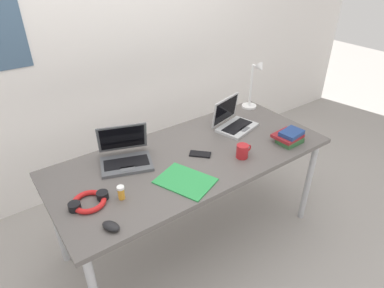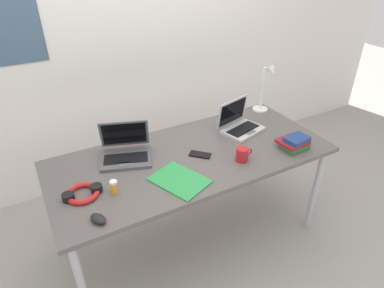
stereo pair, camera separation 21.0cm
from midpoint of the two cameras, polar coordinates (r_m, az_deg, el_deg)
ground_plane at (r=2.62m, az=-2.38°, el=-15.55°), size 12.00×12.00×0.00m
wall_back at (r=2.85m, az=-15.96°, el=17.86°), size 6.00×0.13×2.60m
desk at (r=2.17m, az=-2.77°, el=-3.16°), size 1.80×0.80×0.74m
desk_lamp at (r=2.69m, az=8.38°, el=9.79°), size 0.12×0.18×0.40m
laptop_front_left at (r=2.44m, az=4.67°, el=3.70°), size 0.34×0.29×0.22m
laptop_near_lamp at (r=2.11m, az=-14.16°, el=-2.04°), size 0.38×0.36×0.22m
computer_mouse at (r=1.70m, az=-17.26°, el=-13.41°), size 0.09×0.11×0.03m
cell_phone at (r=2.13m, az=-1.40°, el=-1.83°), size 0.14×0.14×0.01m
headphones at (r=1.87m, az=-20.35°, el=-9.32°), size 0.21×0.18×0.04m
pill_bottle at (r=1.83m, az=-15.30°, el=-8.10°), size 0.04×0.04×0.08m
book_stack at (r=2.31m, az=13.88°, el=1.11°), size 0.19×0.17×0.09m
paper_folder_by_keyboard at (r=1.91m, az=-4.30°, el=-6.41°), size 0.33×0.37×0.01m
coffee_mug at (r=2.10m, az=5.83°, el=-1.30°), size 0.11×0.08×0.09m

